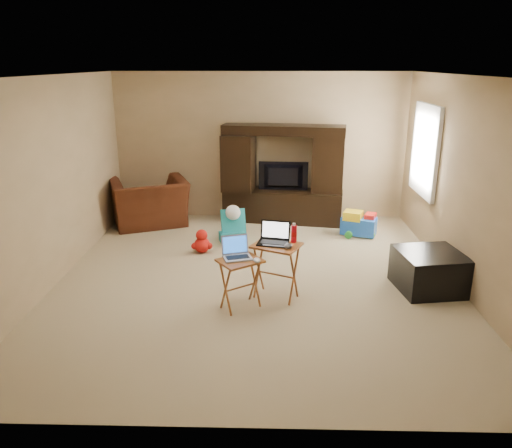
{
  "coord_description": "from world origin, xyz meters",
  "views": [
    {
      "loc": [
        0.15,
        -5.87,
        2.65
      ],
      "look_at": [
        0.0,
        -0.2,
        0.8
      ],
      "focal_mm": 35.0,
      "sensor_mm": 36.0,
      "label": 1
    }
  ],
  "objects_px": {
    "mouse_right": "(288,246)",
    "television": "(283,177)",
    "laptop_left": "(237,249)",
    "entertainment_center": "(283,174)",
    "push_toy": "(359,223)",
    "plush_toy": "(202,241)",
    "recliner": "(149,202)",
    "mouse_left": "(257,260)",
    "tray_table_left": "(240,284)",
    "child_rocker": "(233,227)",
    "laptop_right": "(273,234)",
    "water_bottle": "(294,234)",
    "ottoman": "(429,271)",
    "tray_table_right": "(276,271)"
  },
  "relations": [
    {
      "from": "tray_table_left",
      "to": "mouse_right",
      "type": "bearing_deg",
      "value": -19.8
    },
    {
      "from": "television",
      "to": "tray_table_left",
      "type": "distance_m",
      "value": 3.29
    },
    {
      "from": "laptop_right",
      "to": "water_bottle",
      "type": "bearing_deg",
      "value": 25.96
    },
    {
      "from": "laptop_left",
      "to": "entertainment_center",
      "type": "bearing_deg",
      "value": 62.23
    },
    {
      "from": "mouse_right",
      "to": "water_bottle",
      "type": "height_order",
      "value": "water_bottle"
    },
    {
      "from": "recliner",
      "to": "child_rocker",
      "type": "xyz_separation_m",
      "value": [
        1.47,
        -0.87,
        -0.14
      ]
    },
    {
      "from": "entertainment_center",
      "to": "child_rocker",
      "type": "height_order",
      "value": "entertainment_center"
    },
    {
      "from": "television",
      "to": "child_rocker",
      "type": "xyz_separation_m",
      "value": [
        -0.79,
        -1.08,
        -0.54
      ]
    },
    {
      "from": "entertainment_center",
      "to": "push_toy",
      "type": "distance_m",
      "value": 1.54
    },
    {
      "from": "recliner",
      "to": "laptop_left",
      "type": "distance_m",
      "value": 3.41
    },
    {
      "from": "entertainment_center",
      "to": "tray_table_left",
      "type": "xyz_separation_m",
      "value": [
        -0.55,
        -3.24,
        -0.54
      ]
    },
    {
      "from": "push_toy",
      "to": "ottoman",
      "type": "relative_size",
      "value": 0.74
    },
    {
      "from": "mouse_left",
      "to": "water_bottle",
      "type": "distance_m",
      "value": 0.61
    },
    {
      "from": "laptop_left",
      "to": "mouse_left",
      "type": "xyz_separation_m",
      "value": [
        0.22,
        -0.1,
        -0.1
      ]
    },
    {
      "from": "television",
      "to": "plush_toy",
      "type": "relative_size",
      "value": 2.37
    },
    {
      "from": "entertainment_center",
      "to": "laptop_left",
      "type": "distance_m",
      "value": 3.27
    },
    {
      "from": "ottoman",
      "to": "laptop_right",
      "type": "distance_m",
      "value": 1.99
    },
    {
      "from": "entertainment_center",
      "to": "child_rocker",
      "type": "distance_m",
      "value": 1.49
    },
    {
      "from": "tray_table_right",
      "to": "mouse_left",
      "type": "height_order",
      "value": "tray_table_right"
    },
    {
      "from": "child_rocker",
      "to": "mouse_right",
      "type": "distance_m",
      "value": 2.16
    },
    {
      "from": "recliner",
      "to": "mouse_left",
      "type": "relative_size",
      "value": 10.29
    },
    {
      "from": "plush_toy",
      "to": "mouse_right",
      "type": "height_order",
      "value": "mouse_right"
    },
    {
      "from": "tray_table_left",
      "to": "plush_toy",
      "type": "bearing_deg",
      "value": 75.57
    },
    {
      "from": "plush_toy",
      "to": "tray_table_left",
      "type": "bearing_deg",
      "value": -68.8
    },
    {
      "from": "recliner",
      "to": "water_bottle",
      "type": "height_order",
      "value": "water_bottle"
    },
    {
      "from": "child_rocker",
      "to": "tray_table_left",
      "type": "relative_size",
      "value": 0.86
    },
    {
      "from": "plush_toy",
      "to": "mouse_left",
      "type": "xyz_separation_m",
      "value": [
        0.84,
        -1.76,
        0.43
      ]
    },
    {
      "from": "television",
      "to": "mouse_right",
      "type": "height_order",
      "value": "television"
    },
    {
      "from": "tray_table_left",
      "to": "laptop_right",
      "type": "xyz_separation_m",
      "value": [
        0.36,
        0.29,
        0.49
      ]
    },
    {
      "from": "ottoman",
      "to": "mouse_right",
      "type": "xyz_separation_m",
      "value": [
        -1.73,
        -0.39,
        0.45
      ]
    },
    {
      "from": "mouse_right",
      "to": "push_toy",
      "type": "bearing_deg",
      "value": 62.79
    },
    {
      "from": "entertainment_center",
      "to": "plush_toy",
      "type": "distance_m",
      "value": 2.07
    },
    {
      "from": "plush_toy",
      "to": "push_toy",
      "type": "xyz_separation_m",
      "value": [
        2.4,
        0.82,
        0.03
      ]
    },
    {
      "from": "television",
      "to": "tray_table_left",
      "type": "height_order",
      "value": "television"
    },
    {
      "from": "television",
      "to": "tray_table_left",
      "type": "relative_size",
      "value": 1.45
    },
    {
      "from": "water_bottle",
      "to": "ottoman",
      "type": "bearing_deg",
      "value": 6.64
    },
    {
      "from": "tray_table_right",
      "to": "laptop_left",
      "type": "relative_size",
      "value": 2.18
    },
    {
      "from": "child_rocker",
      "to": "laptop_left",
      "type": "relative_size",
      "value": 1.65
    },
    {
      "from": "child_rocker",
      "to": "tray_table_right",
      "type": "relative_size",
      "value": 0.76
    },
    {
      "from": "mouse_right",
      "to": "tray_table_left",
      "type": "bearing_deg",
      "value": -164.16
    },
    {
      "from": "laptop_left",
      "to": "laptop_right",
      "type": "height_order",
      "value": "laptop_right"
    },
    {
      "from": "push_toy",
      "to": "mouse_left",
      "type": "relative_size",
      "value": 4.65
    },
    {
      "from": "push_toy",
      "to": "laptop_left",
      "type": "bearing_deg",
      "value": -103.96
    },
    {
      "from": "mouse_right",
      "to": "television",
      "type": "bearing_deg",
      "value": 89.68
    },
    {
      "from": "television",
      "to": "plush_toy",
      "type": "height_order",
      "value": "television"
    },
    {
      "from": "child_rocker",
      "to": "mouse_left",
      "type": "distance_m",
      "value": 2.26
    },
    {
      "from": "plush_toy",
      "to": "push_toy",
      "type": "height_order",
      "value": "push_toy"
    },
    {
      "from": "television",
      "to": "laptop_left",
      "type": "relative_size",
      "value": 2.78
    },
    {
      "from": "television",
      "to": "push_toy",
      "type": "distance_m",
      "value": 1.5
    },
    {
      "from": "laptop_right",
      "to": "entertainment_center",
      "type": "bearing_deg",
      "value": 98.3
    }
  ]
}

